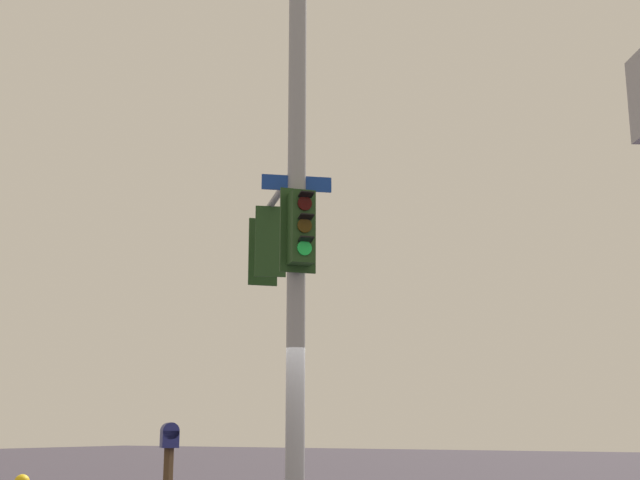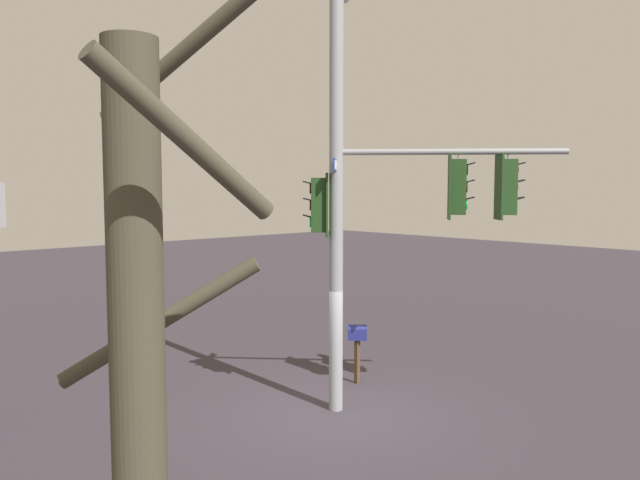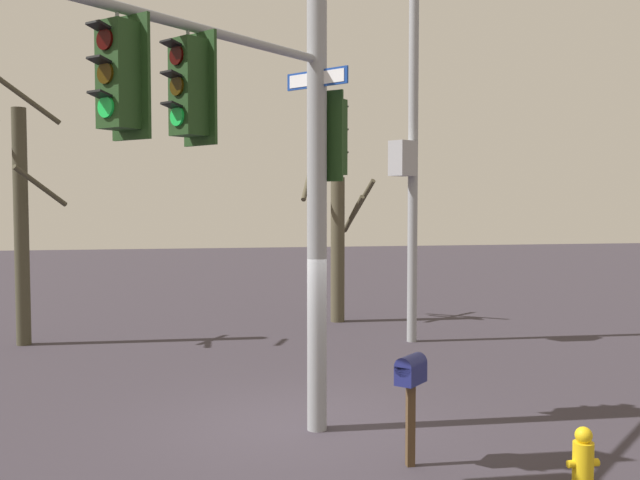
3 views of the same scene
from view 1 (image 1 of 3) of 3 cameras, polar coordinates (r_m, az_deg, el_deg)
name	(u,v)px [view 1 (image 1 of 3)]	position (r m, az deg, el deg)	size (l,w,h in m)	color
main_signal_pole_assembly	(280,199)	(13.78, -2.71, 2.80)	(5.78, 3.69, 9.70)	gray
mailbox	(169,444)	(12.80, -10.17, -13.41)	(0.48, 0.48, 1.41)	#4C3823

